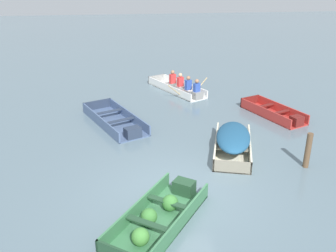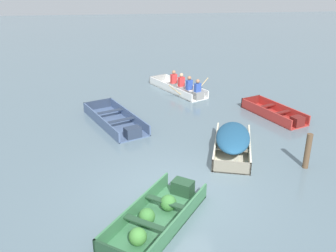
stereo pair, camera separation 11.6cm
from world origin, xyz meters
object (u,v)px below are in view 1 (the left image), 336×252
(dinghy_green_foreground, at_px, (159,216))
(skiff_red_near_moored, at_px, (275,113))
(skiff_cream_far_moored, at_px, (233,139))
(mooring_post, at_px, (308,150))
(skiff_slate_blue_mid_moored, at_px, (116,121))
(rowboat_white_with_crew, at_px, (180,87))

(dinghy_green_foreground, bearing_deg, skiff_red_near_moored, 49.05)
(dinghy_green_foreground, relative_size, skiff_cream_far_moored, 1.04)
(mooring_post, bearing_deg, skiff_cream_far_moored, 145.36)
(skiff_slate_blue_mid_moored, distance_m, mooring_post, 6.74)
(dinghy_green_foreground, height_order, rowboat_white_with_crew, rowboat_white_with_crew)
(skiff_slate_blue_mid_moored, bearing_deg, skiff_red_near_moored, 0.46)
(dinghy_green_foreground, bearing_deg, skiff_slate_blue_mid_moored, 99.56)
(skiff_slate_blue_mid_moored, bearing_deg, rowboat_white_with_crew, 50.81)
(skiff_red_near_moored, distance_m, mooring_post, 4.00)
(dinghy_green_foreground, bearing_deg, skiff_cream_far_moored, 50.80)
(dinghy_green_foreground, height_order, mooring_post, mooring_post)
(skiff_slate_blue_mid_moored, height_order, skiff_cream_far_moored, skiff_cream_far_moored)
(skiff_red_near_moored, xyz_separation_m, skiff_slate_blue_mid_moored, (-6.14, -0.05, -0.01))
(rowboat_white_with_crew, bearing_deg, dinghy_green_foreground, -101.55)
(dinghy_green_foreground, distance_m, rowboat_white_with_crew, 9.68)
(skiff_red_near_moored, bearing_deg, dinghy_green_foreground, -130.95)
(skiff_cream_far_moored, xyz_separation_m, mooring_post, (1.83, -1.27, 0.12))
(skiff_cream_far_moored, distance_m, rowboat_white_with_crew, 6.25)
(skiff_cream_far_moored, bearing_deg, skiff_red_near_moored, 47.00)
(skiff_cream_far_moored, bearing_deg, mooring_post, -34.64)
(skiff_slate_blue_mid_moored, xyz_separation_m, skiff_cream_far_moored, (3.67, -2.61, 0.28))
(dinghy_green_foreground, height_order, skiff_cream_far_moored, skiff_cream_far_moored)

